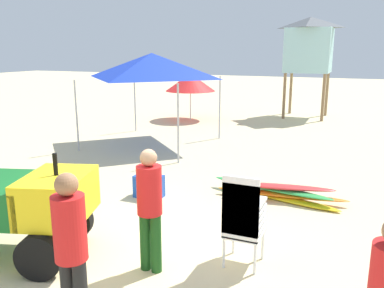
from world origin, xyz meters
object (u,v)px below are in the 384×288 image
Objects in this scene: lifeguard_near_center at (150,203)px; cooler_box at (149,186)px; beach_umbrella_left at (190,82)px; surfboard_pile at (279,192)px; stacked_plastic_chairs at (243,215)px; lifeguard_near_right at (71,244)px; utility_cart at (2,202)px; lifeguard_tower at (309,45)px; popup_canopy at (152,66)px.

lifeguard_near_center reaches higher than cooler_box.
beach_umbrella_left reaches higher than lifeguard_near_center.
stacked_plastic_chairs is at bearing -89.27° from surfboard_pile.
lifeguard_near_center is 11.77m from beach_umbrella_left.
lifeguard_near_right is at bearing -104.07° from surfboard_pile.
utility_cart is 5.08× the size of cooler_box.
beach_umbrella_left is at bearing 100.48° from utility_cart.
lifeguard_tower is at bearing 81.14° from utility_cart.
utility_cart is at bearing -79.52° from beach_umbrella_left.
popup_canopy reaches higher than surfboard_pile.
beach_umbrella_left is (-2.11, 11.42, 0.76)m from utility_cart.
popup_canopy is at bearing 101.31° from utility_cart.
popup_canopy is at bearing 144.48° from surfboard_pile.
lifeguard_near_center is at bearing -60.33° from cooler_box.
popup_canopy reaches higher than beach_umbrella_left.
utility_cart is 1.70× the size of lifeguard_near_center.
lifeguard_near_center is at bearing -107.79° from surfboard_pile.
utility_cart is 14.32m from lifeguard_tower.
popup_canopy reaches higher than lifeguard_near_right.
lifeguard_near_right is (1.96, -0.92, 0.20)m from utility_cart.
lifeguard_near_right is (-0.11, -1.36, 0.05)m from lifeguard_near_center.
cooler_box is at bearing -62.62° from popup_canopy.
cooler_box reaches higher than surfboard_pile.
lifeguard_near_right is 3.99m from cooler_box.
cooler_box is (2.84, -8.62, -1.33)m from beach_umbrella_left.
beach_umbrella_left is (-4.07, 12.34, 0.56)m from lifeguard_near_right.
stacked_plastic_chairs is 0.63× the size of beach_umbrella_left.
lifeguard_near_right is 8.56m from popup_canopy.
lifeguard_near_center is 0.80× the size of beach_umbrella_left.
popup_canopy is at bearing 113.19° from lifeguard_near_right.
stacked_plastic_chairs is 2.35× the size of cooler_box.
cooler_box is at bearing 108.30° from lifeguard_near_right.
popup_canopy is at bearing -80.79° from beach_umbrella_left.
lifeguard_near_right is at bearing -71.70° from cooler_box.
utility_cart is 1.63× the size of lifeguard_near_right.
lifeguard_tower reaches higher than stacked_plastic_chairs.
stacked_plastic_chairs is 0.48× the size of surfboard_pile.
cooler_box is (-2.41, 1.82, -0.53)m from stacked_plastic_chairs.
surfboard_pile is 9.46m from beach_umbrella_left.
cooler_box is (2.10, -4.05, -2.16)m from popup_canopy.
stacked_plastic_chairs is 2.25m from lifeguard_near_right.
lifeguard_near_right reaches higher than lifeguard_near_center.
lifeguard_near_right is 3.11× the size of cooler_box.
cooler_box is (-1.34, 2.36, -0.72)m from lifeguard_near_center.
lifeguard_near_right reaches higher than cooler_box.
lifeguard_near_right is 0.41× the size of lifeguard_tower.
utility_cart is 2.17m from lifeguard_near_right.
utility_cart is 1.03× the size of surfboard_pile.
lifeguard_tower reaches higher than utility_cart.
surfboard_pile is at bearing -56.12° from beach_umbrella_left.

